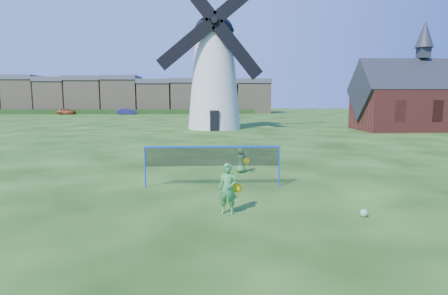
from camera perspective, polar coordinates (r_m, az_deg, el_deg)
name	(u,v)px	position (r m, az deg, el deg)	size (l,w,h in m)	color
ground	(219,191)	(13.35, -0.79, -6.68)	(220.00, 220.00, 0.00)	black
windmill	(214,73)	(40.30, -1.53, 11.46)	(11.74, 5.71, 16.88)	silver
chapel	(420,100)	(43.44, 28.10, 6.50)	(13.15, 6.38, 11.12)	maroon
badminton_net	(213,157)	(13.67, -1.78, -1.47)	(5.05, 0.05, 1.55)	blue
player_girl	(228,189)	(10.57, 0.60, -6.42)	(0.71, 0.43, 1.47)	#3B934A
player_boy	(241,160)	(16.47, 2.65, -1.98)	(0.65, 0.43, 1.11)	#418742
play_ball	(364,213)	(11.17, 20.82, -9.47)	(0.22, 0.22, 0.22)	green
terraced_houses	(124,95)	(87.19, -15.27, 7.79)	(65.31, 8.40, 8.32)	gray
hedge	(108,112)	(81.92, -17.52, 5.30)	(62.00, 0.80, 1.00)	#193814
car_left	(66,111)	(82.92, -23.21, 5.15)	(1.47, 3.66, 1.25)	maroon
car_right	(126,111)	(78.93, -14.91, 5.43)	(1.37, 3.92, 1.29)	navy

